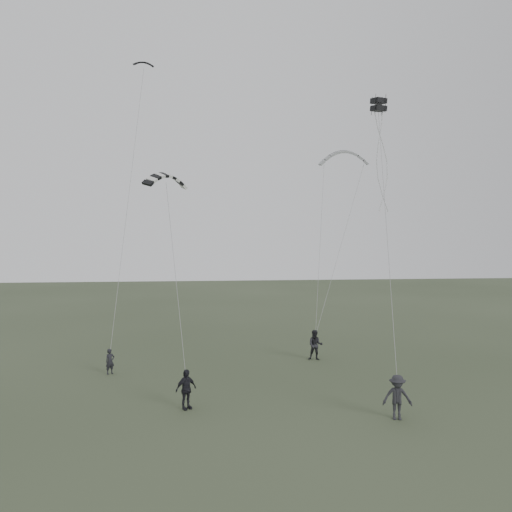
{
  "coord_description": "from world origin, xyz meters",
  "views": [
    {
      "loc": [
        -2.42,
        -24.02,
        7.94
      ],
      "look_at": [
        0.82,
        5.17,
        6.91
      ],
      "focal_mm": 35.0,
      "sensor_mm": 36.0,
      "label": 1
    }
  ],
  "objects": [
    {
      "name": "ground",
      "position": [
        0.0,
        0.0,
        0.0
      ],
      "size": [
        140.0,
        140.0,
        0.0
      ],
      "primitive_type": "plane",
      "color": "#344029",
      "rests_on": "ground"
    },
    {
      "name": "flyer_left",
      "position": [
        -7.74,
        5.71,
        0.74
      ],
      "size": [
        0.65,
        0.6,
        1.48
      ],
      "primitive_type": "imported",
      "rotation": [
        0.0,
        0.0,
        0.62
      ],
      "color": "black",
      "rests_on": "ground"
    },
    {
      "name": "flyer_right",
      "position": [
        5.01,
        7.71,
        0.98
      ],
      "size": [
        1.11,
        0.97,
        1.96
      ],
      "primitive_type": "imported",
      "rotation": [
        0.0,
        0.0,
        -0.26
      ],
      "color": "black",
      "rests_on": "ground"
    },
    {
      "name": "flyer_center",
      "position": [
        -3.13,
        -0.86,
        0.93
      ],
      "size": [
        1.15,
        1.0,
        1.86
      ],
      "primitive_type": "imported",
      "rotation": [
        0.0,
        0.0,
        0.61
      ],
      "color": "black",
      "rests_on": "ground"
    },
    {
      "name": "flyer_far",
      "position": [
        6.13,
        -3.21,
        0.98
      ],
      "size": [
        1.4,
        0.98,
        1.96
      ],
      "primitive_type": "imported",
      "rotation": [
        0.0,
        0.0,
        -0.22
      ],
      "color": "#242428",
      "rests_on": "ground"
    },
    {
      "name": "kite_dark_small",
      "position": [
        -6.12,
        9.88,
        19.56
      ],
      "size": [
        1.41,
        0.85,
        0.56
      ],
      "primitive_type": null,
      "rotation": [
        0.3,
        0.0,
        0.27
      ],
      "color": "black",
      "rests_on": "flyer_left"
    },
    {
      "name": "kite_pale_large",
      "position": [
        8.62,
        13.78,
        14.65
      ],
      "size": [
        3.97,
        1.86,
        1.73
      ],
      "primitive_type": null,
      "rotation": [
        0.23,
        0.0,
        -0.18
      ],
      "color": "#9C9EA1",
      "rests_on": "flyer_right"
    },
    {
      "name": "kite_striped",
      "position": [
        -4.29,
        3.64,
        11.4
      ],
      "size": [
        2.61,
        2.35,
        1.21
      ],
      "primitive_type": null,
      "rotation": [
        0.35,
        0.0,
        0.67
      ],
      "color": "black",
      "rests_on": "flyer_center"
    },
    {
      "name": "kite_box",
      "position": [
        8.05,
        4.71,
        15.85
      ],
      "size": [
        0.93,
        0.98,
        0.82
      ],
      "primitive_type": null,
      "rotation": [
        0.12,
        0.0,
        0.33
      ],
      "color": "black",
      "rests_on": "flyer_far"
    }
  ]
}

